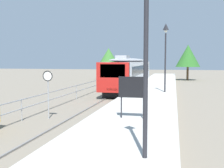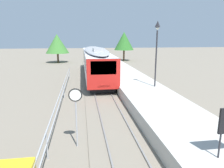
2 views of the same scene
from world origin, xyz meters
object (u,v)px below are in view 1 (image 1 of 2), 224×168
at_px(platform_notice_board, 132,89).
at_px(commuter_train, 130,71).
at_px(speed_limit_sign, 48,82).
at_px(platform_lamp_mid_platform, 166,45).
at_px(platform_lamp_near_end, 146,10).

bearing_deg(platform_notice_board, commuter_train, 99.19).
bearing_deg(platform_notice_board, speed_limit_sign, 150.21).
bearing_deg(platform_lamp_mid_platform, platform_notice_board, -95.62).
relative_size(commuter_train, platform_lamp_mid_platform, 3.54).
height_order(commuter_train, platform_lamp_near_end, platform_lamp_near_end).
bearing_deg(platform_lamp_near_end, commuter_train, 99.77).
relative_size(platform_lamp_near_end, platform_lamp_mid_platform, 1.00).
xyz_separation_m(platform_lamp_mid_platform, speed_limit_sign, (-6.41, -7.46, -2.50)).
bearing_deg(commuter_train, speed_limit_sign, -96.96).
xyz_separation_m(commuter_train, platform_notice_board, (3.28, -20.25, 0.04)).
xyz_separation_m(platform_notice_board, speed_limit_sign, (-5.38, 3.08, -0.06)).
distance_m(commuter_train, platform_lamp_mid_platform, 10.92).
height_order(platform_lamp_mid_platform, platform_notice_board, platform_lamp_mid_platform).
height_order(platform_lamp_near_end, platform_notice_board, platform_lamp_near_end).
bearing_deg(speed_limit_sign, commuter_train, 83.04).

